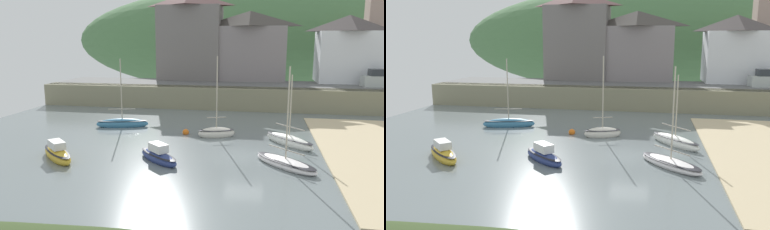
# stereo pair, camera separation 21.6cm
# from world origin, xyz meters

# --- Properties ---
(ground) EXTENTS (48.00, 41.00, 0.61)m
(ground) POSITION_xyz_m (1.40, -9.56, 0.16)
(ground) COLOR slate
(quay_seawall) EXTENTS (48.00, 9.40, 2.40)m
(quay_seawall) POSITION_xyz_m (0.00, 17.50, 1.36)
(quay_seawall) COLOR gray
(quay_seawall) RESTS_ON ground
(hillside_backdrop) EXTENTS (80.00, 44.00, 21.52)m
(hillside_backdrop) POSITION_xyz_m (2.38, 55.20, 7.53)
(hillside_backdrop) COLOR #497345
(hillside_backdrop) RESTS_ON ground
(waterfront_building_left) EXTENTS (8.23, 5.56, 11.14)m
(waterfront_building_left) POSITION_xyz_m (-8.45, 25.20, 8.04)
(waterfront_building_left) COLOR slate
(waterfront_building_left) RESTS_ON ground
(waterfront_building_centre) EXTENTS (9.24, 5.02, 8.66)m
(waterfront_building_centre) POSITION_xyz_m (-0.82, 25.20, 6.80)
(waterfront_building_centre) COLOR gray
(waterfront_building_centre) RESTS_ON ground
(waterfront_building_right) EXTENTS (7.40, 6.11, 8.03)m
(waterfront_building_right) POSITION_xyz_m (10.98, 25.20, 6.48)
(waterfront_building_right) COLOR white
(waterfront_building_right) RESTS_ON ground
(church_with_spire) EXTENTS (3.00, 3.00, 17.71)m
(church_with_spire) POSITION_xyz_m (15.16, 29.20, 11.53)
(church_with_spire) COLOR gray
(church_with_spire) RESTS_ON ground
(sailboat_tall_mast) EXTENTS (3.06, 1.91, 6.46)m
(sailboat_tall_mast) POSITION_xyz_m (-2.41, 4.65, 0.34)
(sailboat_tall_mast) COLOR silver
(sailboat_tall_mast) RESTS_ON ground
(dinghy_open_wooden) EXTENTS (4.57, 2.04, 6.09)m
(dinghy_open_wooden) POSITION_xyz_m (-10.88, 6.55, 0.32)
(dinghy_open_wooden) COLOR teal
(dinghy_open_wooden) RESTS_ON ground
(rowboat_small_beached) EXTENTS (3.45, 3.31, 1.32)m
(rowboat_small_beached) POSITION_xyz_m (-5.19, -2.06, 0.32)
(rowboat_small_beached) COLOR navy
(rowboat_small_beached) RESTS_ON ground
(sailboat_blue_trim) EXTENTS (4.11, 4.11, 6.08)m
(sailboat_blue_trim) POSITION_xyz_m (2.50, -1.67, 0.24)
(sailboat_blue_trim) COLOR white
(sailboat_blue_trim) RESTS_ON ground
(fishing_boat_green) EXTENTS (3.70, 3.57, 1.38)m
(fishing_boat_green) POSITION_xyz_m (-11.58, -2.83, 0.35)
(fishing_boat_green) COLOR gold
(fishing_boat_green) RESTS_ON ground
(motorboat_with_cabin) EXTENTS (3.68, 4.05, 5.25)m
(motorboat_with_cabin) POSITION_xyz_m (3.00, 3.24, 0.31)
(motorboat_with_cabin) COLOR white
(motorboat_with_cabin) RESTS_ON ground
(parked_car_near_slipway) EXTENTS (4.22, 2.02, 1.95)m
(parked_car_near_slipway) POSITION_xyz_m (13.77, 20.70, 3.20)
(parked_car_near_slipway) COLOR #B2BAB5
(parked_car_near_slipway) RESTS_ON ground
(mooring_buoy) EXTENTS (0.53, 0.53, 0.53)m
(mooring_buoy) POSITION_xyz_m (-4.93, 5.02, 0.16)
(mooring_buoy) COLOR orange
(mooring_buoy) RESTS_ON ground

